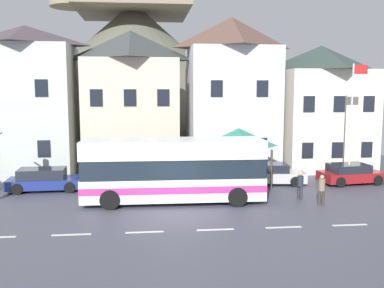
# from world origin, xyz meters

# --- Properties ---
(ground_plane) EXTENTS (40.00, 60.00, 0.07)m
(ground_plane) POSITION_xyz_m (0.00, -0.00, -0.03)
(ground_plane) COLOR #484856
(townhouse_01) EXTENTS (6.40, 5.56, 10.29)m
(townhouse_01) POSITION_xyz_m (-9.53, 11.75, 5.15)
(townhouse_01) COLOR silver
(townhouse_01) RESTS_ON ground_plane
(townhouse_02) EXTENTS (6.48, 6.54, 10.11)m
(townhouse_02) POSITION_xyz_m (-2.36, 12.24, 5.05)
(townhouse_02) COLOR beige
(townhouse_02) RESTS_ON ground_plane
(townhouse_03) EXTENTS (6.20, 5.76, 11.09)m
(townhouse_03) POSITION_xyz_m (4.89, 11.85, 5.54)
(townhouse_03) COLOR silver
(townhouse_03) RESTS_ON ground_plane
(townhouse_04) EXTENTS (6.44, 6.82, 9.21)m
(townhouse_04) POSITION_xyz_m (11.86, 12.38, 4.60)
(townhouse_04) COLOR silver
(townhouse_04) RESTS_ON ground_plane
(hilltop_castle) EXTENTS (34.20, 34.20, 23.61)m
(hilltop_castle) POSITION_xyz_m (-2.56, 27.98, 8.09)
(hilltop_castle) COLOR #5E5E4E
(hilltop_castle) RESTS_ON ground_plane
(transit_bus) EXTENTS (9.55, 2.78, 3.36)m
(transit_bus) POSITION_xyz_m (0.03, 2.75, 1.69)
(transit_bus) COLOR white
(transit_bus) RESTS_ON ground_plane
(bus_shelter) EXTENTS (3.60, 3.60, 3.55)m
(bus_shelter) POSITION_xyz_m (4.38, 6.76, 2.95)
(bus_shelter) COLOR #473D33
(bus_shelter) RESTS_ON ground_plane
(parked_car_00) EXTENTS (4.53, 2.28, 1.30)m
(parked_car_00) POSITION_xyz_m (6.32, 6.63, 0.64)
(parked_car_00) COLOR silver
(parked_car_00) RESTS_ON ground_plane
(parked_car_01) EXTENTS (4.45, 2.00, 1.32)m
(parked_car_01) POSITION_xyz_m (-7.34, 6.26, 0.65)
(parked_car_01) COLOR navy
(parked_car_01) RESTS_ON ground_plane
(parked_car_02) EXTENTS (4.12, 2.36, 1.25)m
(parked_car_02) POSITION_xyz_m (11.51, 6.20, 0.62)
(parked_car_02) COLOR maroon
(parked_car_02) RESTS_ON ground_plane
(pedestrian_00) EXTENTS (0.34, 0.34, 1.51)m
(pedestrian_00) POSITION_xyz_m (6.91, 2.62, 0.85)
(pedestrian_00) COLOR #2D2D38
(pedestrian_00) RESTS_ON ground_plane
(pedestrian_01) EXTENTS (0.36, 0.36, 1.64)m
(pedestrian_01) POSITION_xyz_m (4.11, 4.85, 0.92)
(pedestrian_01) COLOR black
(pedestrian_01) RESTS_ON ground_plane
(pedestrian_02) EXTENTS (0.34, 0.33, 1.59)m
(pedestrian_02) POSITION_xyz_m (7.56, 1.30, 0.89)
(pedestrian_02) COLOR #38332D
(pedestrian_02) RESTS_ON ground_plane
(public_bench) EXTENTS (1.76, 0.48, 0.87)m
(public_bench) POSITION_xyz_m (3.22, 9.10, 0.48)
(public_bench) COLOR #33473D
(public_bench) RESTS_ON ground_plane
(flagpole) EXTENTS (0.95, 0.10, 7.50)m
(flagpole) POSITION_xyz_m (11.29, 5.81, 4.32)
(flagpole) COLOR silver
(flagpole) RESTS_ON ground_plane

